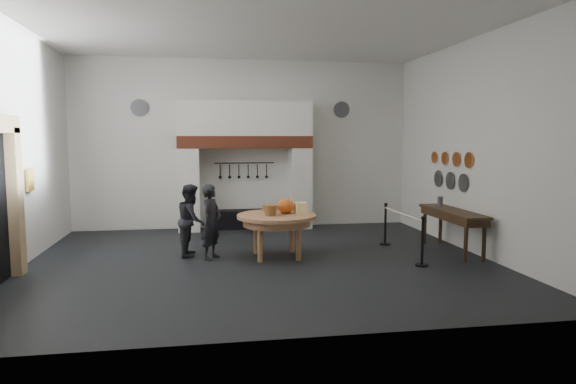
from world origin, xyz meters
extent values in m
cube|color=black|center=(0.00, 0.00, 0.00)|extent=(9.00, 8.00, 0.02)
cube|color=silver|center=(0.00, 0.00, 4.50)|extent=(9.00, 8.00, 0.02)
cube|color=silver|center=(0.00, 4.00, 2.25)|extent=(9.00, 0.02, 4.50)
cube|color=silver|center=(0.00, -4.00, 2.25)|extent=(9.00, 0.02, 4.50)
cube|color=silver|center=(-4.50, 0.00, 2.25)|extent=(0.02, 8.00, 4.50)
cube|color=silver|center=(4.50, 0.00, 2.25)|extent=(0.02, 8.00, 4.50)
cube|color=silver|center=(-1.48, 3.65, 1.07)|extent=(0.55, 0.70, 2.15)
cube|color=silver|center=(1.48, 3.65, 1.07)|extent=(0.55, 0.70, 2.15)
cube|color=#9E442B|center=(0.00, 3.65, 2.31)|extent=(3.50, 0.72, 0.32)
cube|color=silver|center=(0.00, 3.65, 2.92)|extent=(3.50, 0.70, 0.90)
cube|color=black|center=(0.00, 3.72, 0.25)|extent=(1.90, 0.45, 0.50)
cylinder|color=black|center=(0.00, 3.92, 1.75)|extent=(1.60, 0.02, 0.02)
cube|color=tan|center=(-4.38, -0.30, 1.30)|extent=(0.22, 0.30, 2.60)
cube|color=gold|center=(-4.45, 0.80, 1.60)|extent=(0.05, 0.34, 0.44)
cylinder|color=tan|center=(0.36, 0.29, 0.84)|extent=(2.02, 2.02, 0.07)
ellipsoid|color=#CE611D|center=(0.56, 0.39, 1.03)|extent=(0.36, 0.36, 0.31)
cube|color=#FAE695|center=(0.86, 0.24, 0.99)|extent=(0.22, 0.22, 0.24)
cube|color=#D1B67C|center=(0.84, 0.54, 0.97)|extent=(0.18, 0.18, 0.20)
cone|color=#A76E3D|center=(0.21, 0.14, 0.98)|extent=(0.40, 0.40, 0.22)
ellipsoid|color=#9D6037|center=(0.26, 0.64, 0.94)|extent=(0.31, 0.18, 0.13)
imported|color=black|center=(-0.96, 0.32, 0.75)|extent=(0.58, 0.66, 1.51)
imported|color=#222227|center=(-1.36, 0.72, 0.74)|extent=(0.62, 0.76, 1.48)
cube|color=#372314|center=(4.10, 0.13, 0.87)|extent=(0.55, 2.20, 0.06)
cylinder|color=#545359|center=(4.10, 0.73, 1.01)|extent=(0.12, 0.12, 0.22)
cylinder|color=#C6662D|center=(4.46, 0.20, 1.95)|extent=(0.03, 0.34, 0.34)
cylinder|color=#C6662D|center=(4.46, 0.75, 1.95)|extent=(0.03, 0.32, 0.32)
cylinder|color=#C6662D|center=(4.46, 1.30, 1.95)|extent=(0.03, 0.30, 0.30)
cylinder|color=#C6662D|center=(4.46, 1.85, 1.95)|extent=(0.03, 0.28, 0.28)
cylinder|color=#4C4C51|center=(4.46, 0.40, 1.45)|extent=(0.03, 0.40, 0.40)
cylinder|color=#4C4C51|center=(4.46, 1.00, 1.45)|extent=(0.03, 0.40, 0.40)
cylinder|color=#4C4C51|center=(4.46, 1.60, 1.45)|extent=(0.03, 0.40, 0.40)
cylinder|color=#4C4C51|center=(-2.70, 3.96, 3.20)|extent=(0.44, 0.03, 0.44)
cylinder|color=#4C4C51|center=(2.70, 3.96, 3.20)|extent=(0.44, 0.03, 0.44)
cylinder|color=black|center=(2.96, -0.91, 0.45)|extent=(0.05, 0.05, 0.90)
cylinder|color=black|center=(2.96, 1.09, 0.45)|extent=(0.05, 0.05, 0.90)
cylinder|color=beige|center=(2.96, 0.09, 0.85)|extent=(0.04, 2.00, 0.04)
camera|label=1|loc=(-1.10, -9.89, 2.41)|focal=32.00mm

